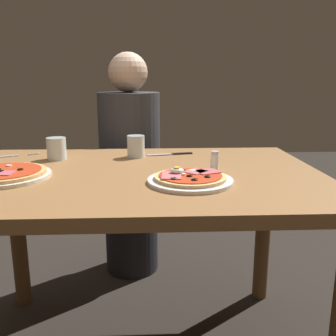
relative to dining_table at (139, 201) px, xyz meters
The scene contains 9 objects.
dining_table is the anchor object (origin of this frame).
pizza_foreground 0.25m from the dining_table, 41.73° to the right, with size 0.27×0.27×0.05m.
pizza_across_left 0.46m from the dining_table, behind, with size 0.30×0.30×0.03m.
water_glass_near 0.29m from the dining_table, 93.94° to the left, with size 0.07×0.07×0.09m.
water_glass_far 0.42m from the dining_table, 146.30° to the left, with size 0.08×0.08×0.09m.
fork 0.60m from the dining_table, 150.43° to the left, with size 0.15×0.08×0.00m.
knife 0.34m from the dining_table, 64.83° to the left, with size 0.19×0.06×0.01m.
salt_shaker 0.30m from the dining_table, ahead, with size 0.03×0.03×0.07m.
diner_person 0.71m from the dining_table, 95.50° to the left, with size 0.32×0.32×1.18m.
Camera 1 is at (0.04, -1.27, 1.05)m, focal length 40.39 mm.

